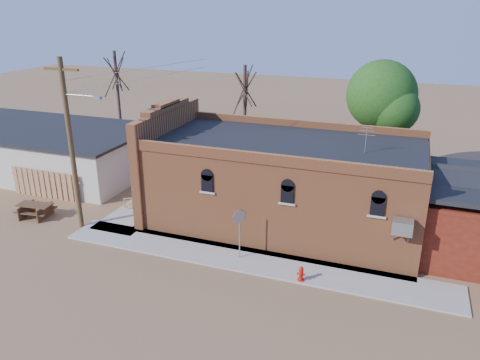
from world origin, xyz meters
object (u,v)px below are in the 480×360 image
(brick_bar, at_px, (279,182))
(utility_pole, at_px, (72,142))
(stop_sign, at_px, (240,221))
(trash_barrel, at_px, (141,201))
(picnic_table, at_px, (35,209))
(fire_hydrant, at_px, (301,274))

(brick_bar, xyz_separation_m, utility_pole, (-9.79, -4.29, 2.43))
(stop_sign, bearing_deg, brick_bar, 58.61)
(utility_pole, xyz_separation_m, trash_barrel, (1.75, 3.16, -4.25))
(picnic_table, bearing_deg, utility_pole, -9.07)
(brick_bar, xyz_separation_m, fire_hydrant, (2.59, -5.50, -1.93))
(brick_bar, relative_size, stop_sign, 6.59)
(utility_pole, relative_size, picnic_table, 4.36)
(stop_sign, bearing_deg, fire_hydrant, -40.43)
(brick_bar, bearing_deg, utility_pole, -156.31)
(fire_hydrant, bearing_deg, stop_sign, 149.24)
(stop_sign, relative_size, picnic_table, 1.21)
(brick_bar, height_order, picnic_table, brick_bar)
(brick_bar, height_order, fire_hydrant, brick_bar)
(fire_hydrant, relative_size, picnic_table, 0.33)
(picnic_table, bearing_deg, trash_barrel, 24.36)
(brick_bar, height_order, utility_pole, utility_pole)
(stop_sign, height_order, picnic_table, stop_sign)
(brick_bar, xyz_separation_m, trash_barrel, (-8.04, -1.14, -1.82))
(fire_hydrant, bearing_deg, trash_barrel, 143.35)
(brick_bar, distance_m, utility_pole, 10.96)
(utility_pole, height_order, picnic_table, utility_pole)
(fire_hydrant, relative_size, trash_barrel, 0.77)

